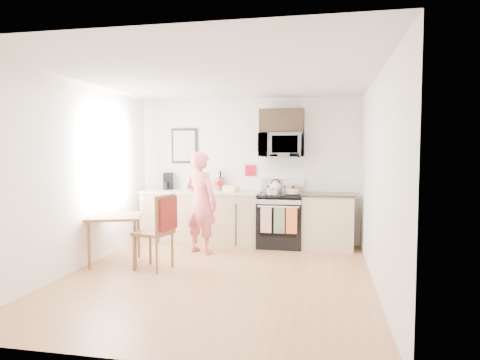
% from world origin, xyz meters
% --- Properties ---
extents(floor, '(4.60, 4.60, 0.00)m').
position_xyz_m(floor, '(0.00, 0.00, 0.00)').
color(floor, '#AA6A41').
rests_on(floor, ground).
extents(back_wall, '(4.00, 0.04, 2.60)m').
position_xyz_m(back_wall, '(0.00, 2.30, 1.30)').
color(back_wall, white).
rests_on(back_wall, floor).
extents(front_wall, '(4.00, 0.04, 2.60)m').
position_xyz_m(front_wall, '(0.00, -2.30, 1.30)').
color(front_wall, white).
rests_on(front_wall, floor).
extents(left_wall, '(0.04, 4.60, 2.60)m').
position_xyz_m(left_wall, '(-2.00, 0.00, 1.30)').
color(left_wall, white).
rests_on(left_wall, floor).
extents(right_wall, '(0.04, 4.60, 2.60)m').
position_xyz_m(right_wall, '(2.00, 0.00, 1.30)').
color(right_wall, white).
rests_on(right_wall, floor).
extents(ceiling, '(4.00, 4.60, 0.04)m').
position_xyz_m(ceiling, '(0.00, 0.00, 2.60)').
color(ceiling, silver).
rests_on(ceiling, back_wall).
extents(window, '(0.06, 1.40, 1.50)m').
position_xyz_m(window, '(-1.96, 0.80, 1.55)').
color(window, white).
rests_on(window, left_wall).
extents(cabinet_left, '(2.10, 0.60, 0.90)m').
position_xyz_m(cabinet_left, '(-0.80, 2.00, 0.45)').
color(cabinet_left, tan).
rests_on(cabinet_left, floor).
extents(countertop_left, '(2.14, 0.64, 0.04)m').
position_xyz_m(countertop_left, '(-0.80, 2.00, 0.92)').
color(countertop_left, silver).
rests_on(countertop_left, cabinet_left).
extents(cabinet_right, '(0.84, 0.60, 0.90)m').
position_xyz_m(cabinet_right, '(1.43, 2.00, 0.45)').
color(cabinet_right, tan).
rests_on(cabinet_right, floor).
extents(countertop_right, '(0.88, 0.64, 0.04)m').
position_xyz_m(countertop_right, '(1.43, 2.00, 0.92)').
color(countertop_right, black).
rests_on(countertop_right, cabinet_right).
extents(range, '(0.76, 0.70, 1.16)m').
position_xyz_m(range, '(0.63, 1.98, 0.44)').
color(range, black).
rests_on(range, floor).
extents(microwave, '(0.76, 0.51, 0.42)m').
position_xyz_m(microwave, '(0.63, 2.08, 1.76)').
color(microwave, silver).
rests_on(microwave, back_wall).
extents(upper_cabinet, '(0.76, 0.35, 0.40)m').
position_xyz_m(upper_cabinet, '(0.63, 2.12, 2.18)').
color(upper_cabinet, black).
rests_on(upper_cabinet, back_wall).
extents(wall_art, '(0.50, 0.04, 0.65)m').
position_xyz_m(wall_art, '(-1.20, 2.28, 1.75)').
color(wall_art, black).
rests_on(wall_art, back_wall).
extents(wall_trivet, '(0.20, 0.02, 0.20)m').
position_xyz_m(wall_trivet, '(0.05, 2.28, 1.30)').
color(wall_trivet, '#A30E18').
rests_on(wall_trivet, back_wall).
extents(person, '(0.71, 0.60, 1.65)m').
position_xyz_m(person, '(-0.59, 1.26, 0.83)').
color(person, '#D43E3A').
rests_on(person, floor).
extents(dining_table, '(0.85, 0.85, 0.71)m').
position_xyz_m(dining_table, '(-1.65, 0.40, 0.63)').
color(dining_table, brown).
rests_on(dining_table, floor).
extents(chair, '(0.58, 0.54, 1.06)m').
position_xyz_m(chair, '(-0.82, 0.17, 0.68)').
color(chair, brown).
rests_on(chair, floor).
extents(knife_block, '(0.17, 0.19, 0.24)m').
position_xyz_m(knife_block, '(-0.51, 2.22, 1.06)').
color(knife_block, brown).
rests_on(knife_block, countertop_left).
extents(utensil_crock, '(0.13, 0.13, 0.40)m').
position_xyz_m(utensil_crock, '(-0.53, 2.17, 1.10)').
color(utensil_crock, '#A30E18').
rests_on(utensil_crock, countertop_left).
extents(fruit_bowl, '(0.23, 0.23, 0.10)m').
position_xyz_m(fruit_bowl, '(-0.55, 2.15, 0.98)').
color(fruit_bowl, silver).
rests_on(fruit_bowl, countertop_left).
extents(milk_carton, '(0.10, 0.10, 0.22)m').
position_xyz_m(milk_carton, '(-0.80, 2.06, 1.05)').
color(milk_carton, tan).
rests_on(milk_carton, countertop_left).
extents(coffee_maker, '(0.23, 0.28, 0.31)m').
position_xyz_m(coffee_maker, '(-1.50, 2.18, 1.08)').
color(coffee_maker, black).
rests_on(coffee_maker, countertop_left).
extents(bread_bag, '(0.32, 0.27, 0.11)m').
position_xyz_m(bread_bag, '(-0.23, 1.90, 0.99)').
color(bread_bag, '#E2C277').
rests_on(bread_bag, countertop_left).
extents(cake, '(0.26, 0.26, 0.09)m').
position_xyz_m(cake, '(0.85, 1.85, 0.97)').
color(cake, black).
rests_on(cake, range).
extents(kettle, '(0.19, 0.19, 0.25)m').
position_xyz_m(kettle, '(0.54, 2.05, 1.03)').
color(kettle, silver).
rests_on(kettle, range).
extents(pot, '(0.22, 0.36, 0.11)m').
position_xyz_m(pot, '(0.51, 1.79, 0.98)').
color(pot, silver).
rests_on(pot, range).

